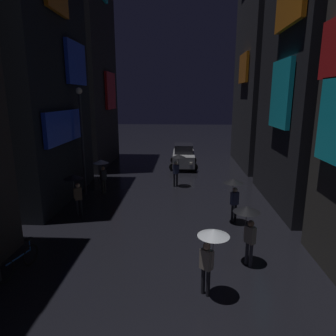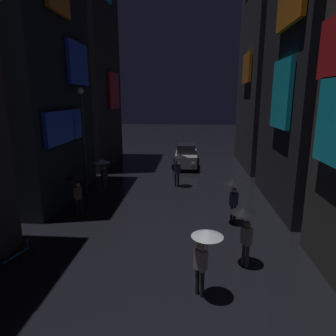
% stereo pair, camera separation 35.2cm
% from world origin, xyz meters
% --- Properties ---
extents(building_left_mid, '(4.25, 7.86, 14.46)m').
position_xyz_m(building_left_mid, '(-7.48, 12.93, 7.23)').
color(building_left_mid, black).
rests_on(building_left_mid, ground).
extents(building_left_far, '(4.25, 7.43, 19.72)m').
position_xyz_m(building_left_far, '(-7.49, 21.71, 9.86)').
color(building_left_far, '#232328').
rests_on(building_left_far, ground).
extents(building_right_far, '(4.25, 8.34, 22.13)m').
position_xyz_m(building_right_far, '(7.49, 22.17, 11.06)').
color(building_right_far, '#232328').
rests_on(building_right_far, ground).
extents(pedestrian_foreground_left_black, '(0.90, 0.90, 2.12)m').
position_xyz_m(pedestrian_foreground_left_black, '(0.43, 15.35, 1.67)').
color(pedestrian_foreground_left_black, black).
rests_on(pedestrian_foreground_left_black, ground).
extents(pedestrian_midstreet_centre_black, '(0.90, 0.90, 2.12)m').
position_xyz_m(pedestrian_midstreet_centre_black, '(2.96, 6.21, 1.67)').
color(pedestrian_midstreet_centre_black, '#2D2D38').
rests_on(pedestrian_midstreet_centre_black, ground).
extents(pedestrian_midstreet_left_black, '(0.90, 0.90, 2.12)m').
position_xyz_m(pedestrian_midstreet_left_black, '(-4.33, 10.08, 1.67)').
color(pedestrian_midstreet_left_black, black).
rests_on(pedestrian_midstreet_left_black, ground).
extents(pedestrian_far_right_clear, '(0.90, 0.90, 2.12)m').
position_xyz_m(pedestrian_far_right_clear, '(-3.97, 13.52, 1.67)').
color(pedestrian_far_right_clear, '#38332D').
rests_on(pedestrian_far_right_clear, ground).
extents(pedestrian_near_crossing_clear, '(0.90, 0.90, 2.12)m').
position_xyz_m(pedestrian_near_crossing_clear, '(1.58, 4.43, 1.67)').
color(pedestrian_near_crossing_clear, black).
rests_on(pedestrian_near_crossing_clear, ground).
extents(pedestrian_foreground_right_black, '(0.90, 0.90, 2.12)m').
position_xyz_m(pedestrian_foreground_right_black, '(3.06, 9.75, 1.67)').
color(pedestrian_foreground_right_black, black).
rests_on(pedestrian_foreground_right_black, ground).
extents(bicycle_parked_at_storefront, '(0.51, 1.78, 0.96)m').
position_xyz_m(bicycle_parked_at_storefront, '(-4.60, 5.34, 0.39)').
color(bicycle_parked_at_storefront, black).
rests_on(bicycle_parked_at_storefront, ground).
extents(car_distant, '(2.26, 4.15, 1.92)m').
position_xyz_m(car_distant, '(0.82, 20.83, 0.93)').
color(car_distant, '#99999E').
rests_on(car_distant, ground).
extents(streetlamp_left_far, '(0.36, 0.36, 6.17)m').
position_xyz_m(streetlamp_left_far, '(-5.00, 13.47, 3.80)').
color(streetlamp_left_far, '#2D2D33').
rests_on(streetlamp_left_far, ground).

